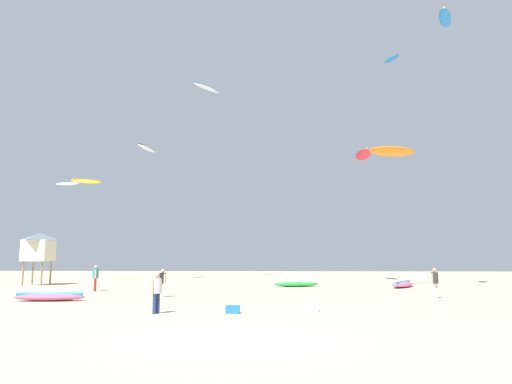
% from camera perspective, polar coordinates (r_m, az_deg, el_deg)
% --- Properties ---
extents(ground_plane, '(120.00, 120.00, 0.00)m').
position_cam_1_polar(ground_plane, '(13.96, -3.10, -17.17)').
color(ground_plane, '#C6B28C').
extents(person_foreground, '(0.37, 0.46, 1.62)m').
position_cam_1_polar(person_foreground, '(19.88, -11.91, -11.46)').
color(person_foreground, navy).
rests_on(person_foreground, ground).
extents(person_midground, '(0.47, 0.37, 1.63)m').
position_cam_1_polar(person_midground, '(28.27, 20.77, -9.97)').
color(person_midground, silver).
rests_on(person_midground, ground).
extents(person_left, '(0.40, 0.40, 1.57)m').
position_cam_1_polar(person_left, '(27.76, -11.21, -10.45)').
color(person_left, silver).
rests_on(person_left, ground).
extents(person_right, '(0.38, 0.53, 1.69)m').
position_cam_1_polar(person_right, '(33.48, -18.80, -9.58)').
color(person_right, '#B21E23').
rests_on(person_right, ground).
extents(kite_grounded_near, '(2.97, 4.03, 0.51)m').
position_cam_1_polar(kite_grounded_near, '(37.40, 17.31, -10.57)').
color(kite_grounded_near, '#E5598C').
rests_on(kite_grounded_near, ground).
extents(kite_grounded_mid, '(3.61, 1.78, 0.42)m').
position_cam_1_polar(kite_grounded_mid, '(36.45, 4.88, -11.02)').
color(kite_grounded_mid, green).
rests_on(kite_grounded_mid, ground).
extents(kite_grounded_far, '(3.72, 1.38, 0.45)m').
position_cam_1_polar(kite_grounded_far, '(27.11, -23.67, -11.52)').
color(kite_grounded_far, '#E5598C').
rests_on(kite_grounded_far, ground).
extents(lifeguard_tower, '(2.30, 2.30, 4.15)m').
position_cam_1_polar(lifeguard_tower, '(42.13, -24.75, -6.02)').
color(lifeguard_tower, '#8C704C').
rests_on(lifeguard_tower, ground).
extents(cooler_box, '(0.56, 0.36, 0.32)m').
position_cam_1_polar(cooler_box, '(19.63, -2.83, -13.97)').
color(cooler_box, blue).
rests_on(cooler_box, ground).
extents(gear_bag, '(0.56, 0.36, 0.32)m').
position_cam_1_polar(gear_bag, '(20.44, 6.71, -13.68)').
color(gear_bag, white).
rests_on(gear_bag, ground).
extents(kite_aloft_0, '(1.65, 3.37, 0.61)m').
position_cam_1_polar(kite_aloft_0, '(48.31, -13.02, 5.15)').
color(kite_aloft_0, white).
extents(kite_aloft_1, '(4.00, 2.11, 0.86)m').
position_cam_1_polar(kite_aloft_1, '(37.98, 16.10, 4.75)').
color(kite_aloft_1, orange).
extents(kite_aloft_2, '(2.70, 1.86, 0.62)m').
position_cam_1_polar(kite_aloft_2, '(46.24, -19.80, 1.23)').
color(kite_aloft_2, yellow).
extents(kite_aloft_3, '(2.60, 1.05, 0.50)m').
position_cam_1_polar(kite_aloft_3, '(52.17, -21.81, 0.94)').
color(kite_aloft_3, white).
extents(kite_aloft_4, '(1.30, 4.27, 0.72)m').
position_cam_1_polar(kite_aloft_4, '(45.22, 12.79, 4.39)').
color(kite_aloft_4, red).
extents(kite_aloft_5, '(1.55, 2.26, 0.35)m').
position_cam_1_polar(kite_aloft_5, '(54.29, 16.04, 15.17)').
color(kite_aloft_5, blue).
extents(kite_aloft_6, '(3.07, 3.58, 0.83)m').
position_cam_1_polar(kite_aloft_6, '(53.51, -5.97, 12.37)').
color(kite_aloft_6, white).
extents(kite_aloft_7, '(1.90, 3.07, 0.47)m').
position_cam_1_polar(kite_aloft_7, '(39.18, 21.83, 18.92)').
color(kite_aloft_7, blue).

